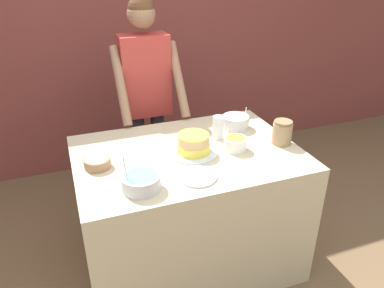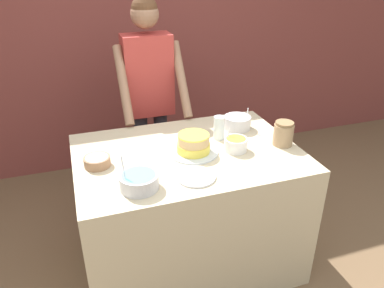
{
  "view_description": "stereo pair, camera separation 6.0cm",
  "coord_description": "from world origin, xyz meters",
  "px_view_note": "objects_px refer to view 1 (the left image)",
  "views": [
    {
      "loc": [
        -0.69,
        -1.47,
        2.0
      ],
      "look_at": [
        0.01,
        0.44,
        0.96
      ],
      "focal_mm": 35.0,
      "sensor_mm": 36.0,
      "label": 1
    },
    {
      "loc": [
        -0.64,
        -1.49,
        2.0
      ],
      "look_at": [
        0.01,
        0.44,
        0.96
      ],
      "focal_mm": 35.0,
      "sensor_mm": 36.0,
      "label": 2
    }
  ],
  "objects_px": {
    "frosting_bowl_orange": "(235,143)",
    "stoneware_jar": "(282,132)",
    "cake": "(193,145)",
    "frosting_bowl_blue": "(141,182)",
    "person_baker": "(146,86)",
    "drinking_glass": "(218,127)",
    "frosting_bowl_white": "(236,121)",
    "ceramic_plate": "(197,177)",
    "frosting_bowl_pink": "(97,162)"
  },
  "relations": [
    {
      "from": "frosting_bowl_orange",
      "to": "ceramic_plate",
      "type": "xyz_separation_m",
      "value": [
        -0.34,
        -0.23,
        -0.04
      ]
    },
    {
      "from": "cake",
      "to": "drinking_glass",
      "type": "bearing_deg",
      "value": 31.41
    },
    {
      "from": "cake",
      "to": "frosting_bowl_orange",
      "type": "height_order",
      "value": "frosting_bowl_orange"
    },
    {
      "from": "frosting_bowl_blue",
      "to": "stoneware_jar",
      "type": "height_order",
      "value": "frosting_bowl_blue"
    },
    {
      "from": "frosting_bowl_orange",
      "to": "stoneware_jar",
      "type": "xyz_separation_m",
      "value": [
        0.32,
        -0.02,
        0.03
      ]
    },
    {
      "from": "frosting_bowl_pink",
      "to": "frosting_bowl_blue",
      "type": "bearing_deg",
      "value": -59.1
    },
    {
      "from": "cake",
      "to": "frosting_bowl_white",
      "type": "xyz_separation_m",
      "value": [
        0.42,
        0.25,
        -0.01
      ]
    },
    {
      "from": "frosting_bowl_white",
      "to": "frosting_bowl_blue",
      "type": "bearing_deg",
      "value": -146.82
    },
    {
      "from": "frosting_bowl_white",
      "to": "stoneware_jar",
      "type": "relative_size",
      "value": 1.19
    },
    {
      "from": "frosting_bowl_blue",
      "to": "ceramic_plate",
      "type": "distance_m",
      "value": 0.32
    },
    {
      "from": "frosting_bowl_orange",
      "to": "frosting_bowl_pink",
      "type": "xyz_separation_m",
      "value": [
        -0.85,
        0.08,
        -0.01
      ]
    },
    {
      "from": "person_baker",
      "to": "frosting_bowl_pink",
      "type": "xyz_separation_m",
      "value": [
        -0.5,
        -0.82,
        -0.15
      ]
    },
    {
      "from": "frosting_bowl_white",
      "to": "stoneware_jar",
      "type": "distance_m",
      "value": 0.37
    },
    {
      "from": "cake",
      "to": "stoneware_jar",
      "type": "relative_size",
      "value": 1.95
    },
    {
      "from": "frosting_bowl_blue",
      "to": "frosting_bowl_orange",
      "type": "relative_size",
      "value": 1.44
    },
    {
      "from": "frosting_bowl_pink",
      "to": "drinking_glass",
      "type": "bearing_deg",
      "value": 7.84
    },
    {
      "from": "frosting_bowl_blue",
      "to": "frosting_bowl_pink",
      "type": "xyz_separation_m",
      "value": [
        -0.19,
        0.31,
        -0.01
      ]
    },
    {
      "from": "frosting_bowl_white",
      "to": "drinking_glass",
      "type": "distance_m",
      "value": 0.22
    },
    {
      "from": "drinking_glass",
      "to": "stoneware_jar",
      "type": "height_order",
      "value": "stoneware_jar"
    },
    {
      "from": "drinking_glass",
      "to": "frosting_bowl_pink",
      "type": "bearing_deg",
      "value": -172.16
    },
    {
      "from": "frosting_bowl_pink",
      "to": "ceramic_plate",
      "type": "distance_m",
      "value": 0.59
    },
    {
      "from": "frosting_bowl_blue",
      "to": "stoneware_jar",
      "type": "bearing_deg",
      "value": 11.79
    },
    {
      "from": "frosting_bowl_blue",
      "to": "ceramic_plate",
      "type": "height_order",
      "value": "frosting_bowl_blue"
    },
    {
      "from": "person_baker",
      "to": "drinking_glass",
      "type": "relative_size",
      "value": 11.01
    },
    {
      "from": "frosting_bowl_white",
      "to": "ceramic_plate",
      "type": "height_order",
      "value": "frosting_bowl_white"
    },
    {
      "from": "ceramic_plate",
      "to": "drinking_glass",
      "type": "bearing_deg",
      "value": 53.68
    },
    {
      "from": "ceramic_plate",
      "to": "person_baker",
      "type": "bearing_deg",
      "value": 90.2
    },
    {
      "from": "drinking_glass",
      "to": "cake",
      "type": "bearing_deg",
      "value": -148.59
    },
    {
      "from": "frosting_bowl_blue",
      "to": "frosting_bowl_pink",
      "type": "height_order",
      "value": "frosting_bowl_blue"
    },
    {
      "from": "cake",
      "to": "frosting_bowl_orange",
      "type": "distance_m",
      "value": 0.27
    },
    {
      "from": "frosting_bowl_blue",
      "to": "person_baker",
      "type": "bearing_deg",
      "value": 74.38
    },
    {
      "from": "frosting_bowl_white",
      "to": "drinking_glass",
      "type": "xyz_separation_m",
      "value": [
        -0.19,
        -0.11,
        0.03
      ]
    },
    {
      "from": "frosting_bowl_pink",
      "to": "cake",
      "type": "bearing_deg",
      "value": -2.65
    },
    {
      "from": "cake",
      "to": "ceramic_plate",
      "type": "relative_size",
      "value": 1.4
    },
    {
      "from": "frosting_bowl_white",
      "to": "ceramic_plate",
      "type": "distance_m",
      "value": 0.73
    },
    {
      "from": "frosting_bowl_white",
      "to": "ceramic_plate",
      "type": "bearing_deg",
      "value": -133.05
    },
    {
      "from": "frosting_bowl_pink",
      "to": "stoneware_jar",
      "type": "xyz_separation_m",
      "value": [
        1.17,
        -0.1,
        0.05
      ]
    },
    {
      "from": "frosting_bowl_white",
      "to": "frosting_bowl_orange",
      "type": "distance_m",
      "value": 0.34
    },
    {
      "from": "frosting_bowl_white",
      "to": "cake",
      "type": "bearing_deg",
      "value": -148.94
    },
    {
      "from": "drinking_glass",
      "to": "ceramic_plate",
      "type": "height_order",
      "value": "drinking_glass"
    },
    {
      "from": "person_baker",
      "to": "drinking_glass",
      "type": "height_order",
      "value": "person_baker"
    },
    {
      "from": "frosting_bowl_white",
      "to": "drinking_glass",
      "type": "relative_size",
      "value": 1.2
    },
    {
      "from": "frosting_bowl_white",
      "to": "stoneware_jar",
      "type": "bearing_deg",
      "value": -62.25
    },
    {
      "from": "frosting_bowl_pink",
      "to": "stoneware_jar",
      "type": "distance_m",
      "value": 1.18
    },
    {
      "from": "cake",
      "to": "frosting_bowl_blue",
      "type": "distance_m",
      "value": 0.49
    },
    {
      "from": "person_baker",
      "to": "frosting_bowl_pink",
      "type": "height_order",
      "value": "person_baker"
    },
    {
      "from": "ceramic_plate",
      "to": "stoneware_jar",
      "type": "distance_m",
      "value": 0.7
    },
    {
      "from": "person_baker",
      "to": "ceramic_plate",
      "type": "relative_size",
      "value": 7.84
    },
    {
      "from": "frosting_bowl_orange",
      "to": "stoneware_jar",
      "type": "relative_size",
      "value": 0.91
    },
    {
      "from": "ceramic_plate",
      "to": "frosting_bowl_white",
      "type": "bearing_deg",
      "value": 46.95
    }
  ]
}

